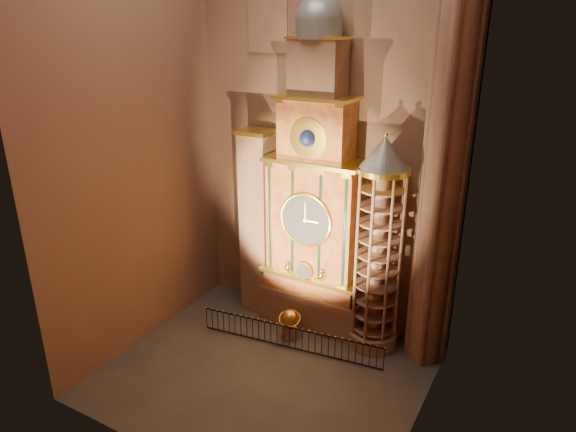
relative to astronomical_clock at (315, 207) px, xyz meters
The scene contains 10 objects.
floor 8.32m from the astronomical_clock, 90.00° to the right, with size 14.00×14.00×0.00m, color #383330.
wall_back 4.45m from the astronomical_clock, 90.00° to the left, with size 22.00×22.00×0.00m, color brown.
wall_left 9.61m from the astronomical_clock, 144.66° to the right, with size 22.00×22.00×0.00m, color brown.
wall_right 9.61m from the astronomical_clock, 35.34° to the right, with size 22.00×22.00×0.00m, color brown.
astronomical_clock is the anchor object (origin of this frame).
portrait_tower 3.73m from the astronomical_clock, behind, with size 1.80×1.60×10.20m.
stair_turret 3.78m from the astronomical_clock, ahead, with size 2.50×2.50×10.80m.
gothic_pier 7.48m from the astronomical_clock, ahead, with size 2.04×2.04×22.00m.
celestial_globe 6.03m from the astronomical_clock, 100.26° to the right, with size 1.34×1.29×1.64m.
iron_railing 6.62m from the astronomical_clock, 87.98° to the right, with size 9.37×1.23×1.22m.
Camera 1 is at (10.64, -16.68, 15.28)m, focal length 32.00 mm.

